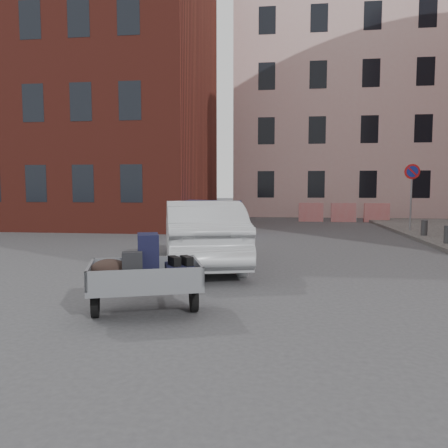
# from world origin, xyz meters

# --- Properties ---
(ground) EXTENTS (120.00, 120.00, 0.00)m
(ground) POSITION_xyz_m (0.00, 0.00, 0.00)
(ground) COLOR #38383A
(ground) RESTS_ON ground
(building_brick) EXTENTS (12.00, 10.00, 14.00)m
(building_brick) POSITION_xyz_m (-9.00, 13.00, 7.00)
(building_brick) COLOR #591E16
(building_brick) RESTS_ON ground
(building_pink) EXTENTS (16.00, 8.00, 14.00)m
(building_pink) POSITION_xyz_m (6.00, 22.00, 7.00)
(building_pink) COLOR #D1A6A1
(building_pink) RESTS_ON ground
(far_building) EXTENTS (6.00, 6.00, 8.00)m
(far_building) POSITION_xyz_m (-20.00, 22.00, 4.00)
(far_building) COLOR maroon
(far_building) RESTS_ON ground
(no_parking_sign) EXTENTS (0.60, 0.09, 2.65)m
(no_parking_sign) POSITION_xyz_m (6.00, 9.48, 2.01)
(no_parking_sign) COLOR gray
(no_parking_sign) RESTS_ON sidewalk
(barriers) EXTENTS (4.70, 0.18, 1.00)m
(barriers) POSITION_xyz_m (4.20, 15.00, 0.50)
(barriers) COLOR red
(barriers) RESTS_ON ground
(trailer) EXTENTS (1.87, 1.97, 1.20)m
(trailer) POSITION_xyz_m (-1.21, -2.51, 0.61)
(trailer) COLOR black
(trailer) RESTS_ON ground
(dumpster) EXTENTS (3.52, 2.68, 1.32)m
(dumpster) POSITION_xyz_m (-2.47, 8.58, 0.66)
(dumpster) COLOR #203299
(dumpster) RESTS_ON ground
(silver_car) EXTENTS (2.85, 5.00, 1.56)m
(silver_car) POSITION_xyz_m (-1.07, 1.55, 0.78)
(silver_car) COLOR #A6A9AD
(silver_car) RESTS_ON ground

